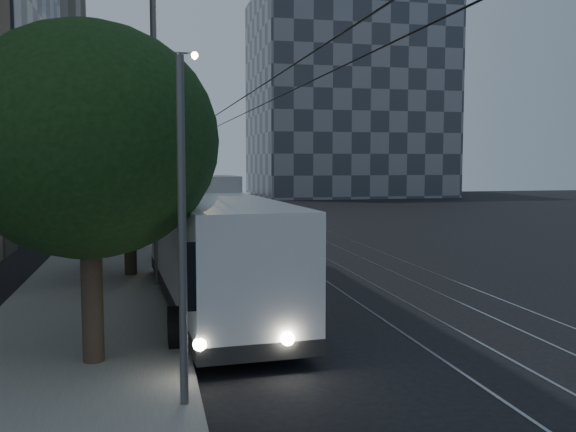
{
  "coord_description": "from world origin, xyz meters",
  "views": [
    {
      "loc": [
        -5.85,
        -20.73,
        4.29
      ],
      "look_at": [
        -0.81,
        2.25,
        2.23
      ],
      "focal_mm": 40.0,
      "sensor_mm": 36.0,
      "label": 1
    }
  ],
  "objects_px": {
    "car_white_b": "(197,215)",
    "car_white_d": "(168,207)",
    "car_white_c": "(193,210)",
    "trolleybus": "(212,249)",
    "car_white_a": "(205,226)",
    "pickup_silver": "(203,236)",
    "streetlamp_near": "(168,92)",
    "streetlamp_far": "(164,120)"
  },
  "relations": [
    {
      "from": "streetlamp_near",
      "to": "streetlamp_far",
      "type": "distance_m",
      "value": 19.81
    },
    {
      "from": "car_white_c",
      "to": "car_white_d",
      "type": "xyz_separation_m",
      "value": [
        -1.6,
        4.24,
        -0.05
      ]
    },
    {
      "from": "car_white_a",
      "to": "car_white_b",
      "type": "distance_m",
      "value": 7.32
    },
    {
      "from": "pickup_silver",
      "to": "car_white_c",
      "type": "bearing_deg",
      "value": 102.8
    },
    {
      "from": "car_white_b",
      "to": "streetlamp_near",
      "type": "bearing_deg",
      "value": -85.79
    },
    {
      "from": "car_white_a",
      "to": "car_white_d",
      "type": "bearing_deg",
      "value": 71.49
    },
    {
      "from": "pickup_silver",
      "to": "car_white_c",
      "type": "relative_size",
      "value": 1.45
    },
    {
      "from": "car_white_c",
      "to": "trolleybus",
      "type": "bearing_deg",
      "value": -74.51
    },
    {
      "from": "pickup_silver",
      "to": "streetlamp_near",
      "type": "relative_size",
      "value": 0.59
    },
    {
      "from": "streetlamp_far",
      "to": "pickup_silver",
      "type": "bearing_deg",
      "value": -84.09
    },
    {
      "from": "car_white_d",
      "to": "streetlamp_near",
      "type": "bearing_deg",
      "value": -108.32
    },
    {
      "from": "pickup_silver",
      "to": "streetlamp_near",
      "type": "height_order",
      "value": "streetlamp_near"
    },
    {
      "from": "streetlamp_near",
      "to": "streetlamp_far",
      "type": "xyz_separation_m",
      "value": [
        0.38,
        19.8,
        0.28
      ]
    },
    {
      "from": "car_white_a",
      "to": "car_white_c",
      "type": "height_order",
      "value": "car_white_c"
    },
    {
      "from": "streetlamp_near",
      "to": "pickup_silver",
      "type": "bearing_deg",
      "value": 76.78
    },
    {
      "from": "car_white_b",
      "to": "pickup_silver",
      "type": "bearing_deg",
      "value": -82.29
    },
    {
      "from": "car_white_c",
      "to": "streetlamp_near",
      "type": "distance_m",
      "value": 25.53
    },
    {
      "from": "pickup_silver",
      "to": "car_white_d",
      "type": "relative_size",
      "value": 1.61
    },
    {
      "from": "streetlamp_near",
      "to": "streetlamp_far",
      "type": "height_order",
      "value": "streetlamp_far"
    },
    {
      "from": "car_white_a",
      "to": "streetlamp_far",
      "type": "xyz_separation_m",
      "value": [
        -1.98,
        6.12,
        6.13
      ]
    },
    {
      "from": "trolleybus",
      "to": "car_white_d",
      "type": "xyz_separation_m",
      "value": [
        -0.24,
        32.11,
        -1.06
      ]
    },
    {
      "from": "car_white_b",
      "to": "car_white_d",
      "type": "xyz_separation_m",
      "value": [
        -1.6,
        7.98,
        0.03
      ]
    },
    {
      "from": "car_white_d",
      "to": "streetlamp_near",
      "type": "height_order",
      "value": "streetlamp_near"
    },
    {
      "from": "trolleybus",
      "to": "car_white_d",
      "type": "relative_size",
      "value": 3.17
    },
    {
      "from": "car_white_c",
      "to": "pickup_silver",
      "type": "bearing_deg",
      "value": -74.2
    },
    {
      "from": "car_white_b",
      "to": "streetlamp_near",
      "type": "xyz_separation_m",
      "value": [
        -2.45,
        -21.0,
        5.87
      ]
    },
    {
      "from": "car_white_b",
      "to": "streetlamp_far",
      "type": "relative_size",
      "value": 0.39
    },
    {
      "from": "pickup_silver",
      "to": "car_white_a",
      "type": "distance_m",
      "value": 6.54
    },
    {
      "from": "pickup_silver",
      "to": "car_white_b",
      "type": "height_order",
      "value": "pickup_silver"
    },
    {
      "from": "trolleybus",
      "to": "car_white_b",
      "type": "xyz_separation_m",
      "value": [
        1.36,
        24.13,
        -1.09
      ]
    },
    {
      "from": "car_white_a",
      "to": "streetlamp_near",
      "type": "bearing_deg",
      "value": -123.93
    },
    {
      "from": "car_white_a",
      "to": "streetlamp_near",
      "type": "relative_size",
      "value": 0.36
    },
    {
      "from": "trolleybus",
      "to": "car_white_a",
      "type": "relative_size",
      "value": 3.2
    },
    {
      "from": "car_white_b",
      "to": "car_white_d",
      "type": "height_order",
      "value": "car_white_d"
    },
    {
      "from": "trolleybus",
      "to": "streetlamp_near",
      "type": "relative_size",
      "value": 1.16
    },
    {
      "from": "pickup_silver",
      "to": "car_white_a",
      "type": "xyz_separation_m",
      "value": [
        0.67,
        6.5,
        -0.22
      ]
    },
    {
      "from": "car_white_c",
      "to": "streetlamp_far",
      "type": "bearing_deg",
      "value": -94.43
    },
    {
      "from": "trolleybus",
      "to": "streetlamp_far",
      "type": "height_order",
      "value": "streetlamp_far"
    },
    {
      "from": "trolleybus",
      "to": "car_white_d",
      "type": "height_order",
      "value": "trolleybus"
    },
    {
      "from": "car_white_d",
      "to": "streetlamp_near",
      "type": "xyz_separation_m",
      "value": [
        -0.85,
        -28.98,
        5.84
      ]
    },
    {
      "from": "car_white_a",
      "to": "pickup_silver",
      "type": "bearing_deg",
      "value": -120.05
    },
    {
      "from": "trolleybus",
      "to": "streetlamp_far",
      "type": "distance_m",
      "value": 23.49
    }
  ]
}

